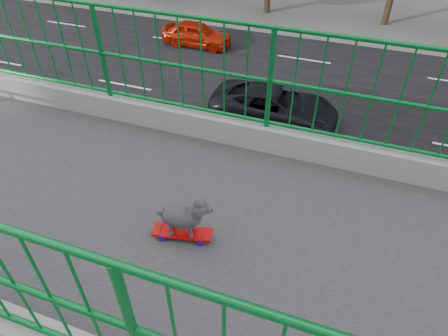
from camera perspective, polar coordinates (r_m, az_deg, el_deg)
name	(u,v)px	position (r m, az deg, el deg)	size (l,w,h in m)	color
road	(279,114)	(18.28, 7.91, 7.73)	(18.00, 90.00, 0.02)	black
footbridge	(83,283)	(5.78, -19.74, -15.37)	(3.00, 24.00, 7.00)	#2D2D2F
railing	(36,169)	(4.38, -25.49, -0.17)	(3.00, 24.00, 1.42)	gray
skateboard	(182,233)	(3.60, -6.02, -9.32)	(0.26, 0.55, 0.07)	red
poodle	(184,215)	(3.42, -5.87, -6.84)	(0.26, 0.48, 0.40)	#29272B
car_2	(274,106)	(17.40, 7.28, 8.89)	(2.53, 5.50, 1.53)	black
car_4	(197,34)	(24.66, -3.95, 18.77)	(1.65, 4.10, 1.40)	#B51A07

